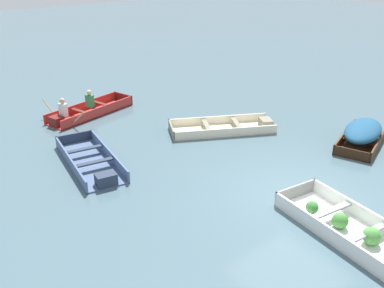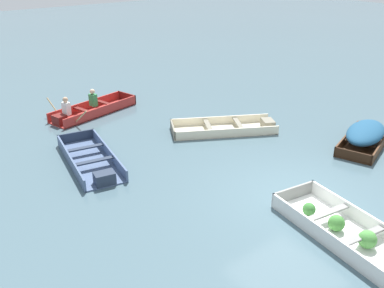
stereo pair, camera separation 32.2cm
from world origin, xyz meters
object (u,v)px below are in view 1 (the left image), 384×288
Objects in this scene: dinghy_white_foreground at (351,229)px; rowboat_red_with_crew at (86,111)px; skiff_dark_varnish_near_moored at (363,132)px; skiff_cream_far_moored at (226,128)px; skiff_slate_blue_mid_moored at (91,162)px.

rowboat_red_with_crew is at bearing 96.01° from dinghy_white_foreground.
skiff_cream_far_moored is (-2.51, 3.41, -0.28)m from skiff_dark_varnish_near_moored.
skiff_slate_blue_mid_moored is at bearing -114.56° from rowboat_red_with_crew.
skiff_dark_varnish_near_moored is at bearing -54.28° from rowboat_red_with_crew.
dinghy_white_foreground is 6.87m from skiff_slate_blue_mid_moored.
dinghy_white_foreground is at bearing -66.57° from skiff_slate_blue_mid_moored.
dinghy_white_foreground is 5.02m from skiff_dark_varnish_near_moored.
skiff_dark_varnish_near_moored reaches higher than dinghy_white_foreground.
skiff_dark_varnish_near_moored is (4.40, 2.39, 0.23)m from dinghy_white_foreground.
skiff_slate_blue_mid_moored is 4.04m from rowboat_red_with_crew.
rowboat_red_with_crew reaches higher than skiff_slate_blue_mid_moored.
rowboat_red_with_crew reaches higher than skiff_cream_far_moored.
rowboat_red_with_crew is at bearing 125.27° from skiff_cream_far_moored.
skiff_cream_far_moored is 5.10m from rowboat_red_with_crew.
dinghy_white_foreground is 10.03m from rowboat_red_with_crew.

